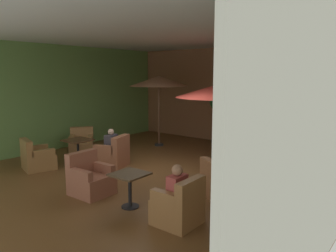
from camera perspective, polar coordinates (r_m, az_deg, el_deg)
ground_plane at (r=8.77m, az=-1.93°, el=-8.13°), size 9.10×9.32×0.02m
wall_back_brick at (r=12.27m, az=12.31°, el=5.18°), size 9.10×0.08×3.58m
wall_left_accent at (r=11.85m, az=-18.80°, el=4.77°), size 0.08×9.32×3.58m
ceiling_slab at (r=8.44m, az=-2.07°, el=16.07°), size 9.10×9.32×0.06m
cafe_table_front_left at (r=7.61m, az=17.37°, el=-6.93°), size 0.81×0.81×0.69m
armchair_front_left_north at (r=8.51m, az=11.60°, el=-6.50°), size 1.01×0.97×0.91m
armchair_front_left_east at (r=7.06m, az=9.52°, el=-9.88°), size 1.08×1.07×0.81m
armchair_front_left_south at (r=6.82m, az=23.28°, el=-11.13°), size 1.09×1.10×0.88m
armchair_front_left_west at (r=8.37m, az=24.07°, el=-7.43°), size 1.07×1.06×0.87m
cafe_table_front_right at (r=9.90m, az=-15.58°, el=-3.19°), size 0.73×0.73×0.69m
armchair_front_right_north at (r=9.33m, az=-9.67°, el=-5.04°), size 0.99×0.97×0.89m
armchair_front_right_east at (r=11.08m, az=-14.96°, el=-3.07°), size 1.05×1.05×0.84m
armchair_front_right_south at (r=9.63m, az=-22.08°, el=-5.27°), size 0.98×0.96×0.86m
cafe_table_mid_center at (r=6.43m, az=-6.74°, el=-9.68°), size 0.65×0.65×0.69m
armchair_mid_center_north at (r=7.34m, az=-13.55°, el=-9.11°), size 0.82×0.77×0.91m
armchair_mid_center_east at (r=5.78m, az=1.93°, el=-13.96°), size 0.73×0.72×0.86m
patio_umbrella_tall_red at (r=10.01m, az=9.01°, el=6.13°), size 2.68×2.68×2.30m
patio_umbrella_center_beige at (r=11.62m, az=-1.64°, el=7.83°), size 2.11×2.11×2.53m
potted_tree_left_corner at (r=10.04m, az=18.98°, el=2.27°), size 0.85×0.85×2.03m
potted_tree_mid_left at (r=11.93m, az=9.04°, el=3.58°), size 0.73×0.73×2.00m
potted_tree_mid_right at (r=9.92m, az=27.16°, el=1.36°), size 0.72×0.72×2.08m
patron_blue_shirt at (r=5.66m, az=1.64°, el=-10.20°), size 0.22×0.37×0.62m
patron_by_window at (r=9.27m, az=-9.99°, el=-2.75°), size 0.35×0.43×0.64m
iced_drink_cup at (r=7.65m, az=17.97°, el=-5.29°), size 0.08×0.08×0.11m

